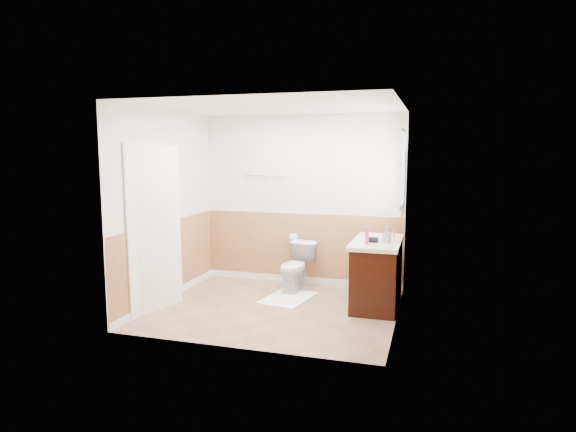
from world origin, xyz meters
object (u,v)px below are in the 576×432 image
(bath_mat, at_px, (288,298))
(vanity_cabinet, at_px, (377,275))
(soap_dispenser, at_px, (387,235))
(lotion_bottle, at_px, (367,235))
(toilet, at_px, (296,267))

(bath_mat, distance_m, vanity_cabinet, 1.24)
(bath_mat, xyz_separation_m, soap_dispenser, (1.29, -0.07, 0.94))
(soap_dispenser, bearing_deg, lotion_bottle, -140.73)
(toilet, relative_size, soap_dispenser, 3.51)
(toilet, bearing_deg, vanity_cabinet, -6.18)
(bath_mat, distance_m, lotion_bottle, 1.45)
(toilet, height_order, soap_dispenser, soap_dispenser)
(lotion_bottle, distance_m, soap_dispenser, 0.28)
(bath_mat, relative_size, vanity_cabinet, 0.73)
(toilet, distance_m, lotion_bottle, 1.39)
(vanity_cabinet, distance_m, lotion_bottle, 0.65)
(bath_mat, height_order, lotion_bottle, lotion_bottle)
(vanity_cabinet, height_order, soap_dispenser, soap_dispenser)
(soap_dispenser, bearing_deg, vanity_cabinet, 133.86)
(bath_mat, bearing_deg, soap_dispenser, -2.95)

